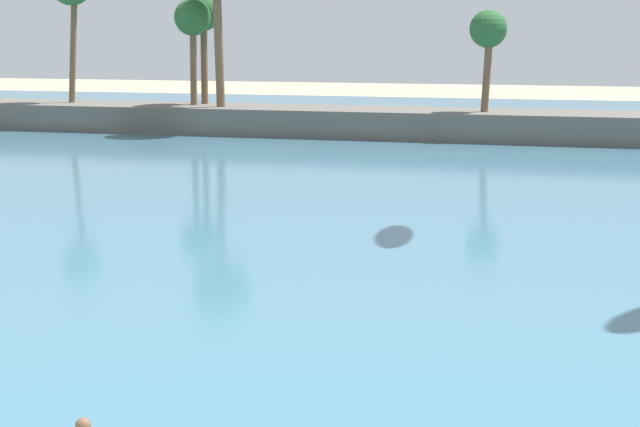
{
  "coord_description": "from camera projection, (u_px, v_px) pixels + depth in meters",
  "views": [
    {
      "loc": [
        4.17,
        -3.76,
        6.71
      ],
      "look_at": [
        -0.81,
        14.02,
        3.49
      ],
      "focal_mm": 58.95,
      "sensor_mm": 36.0,
      "label": 1
    }
  ],
  "objects": [
    {
      "name": "sea",
      "position": [
        534.0,
        153.0,
        58.17
      ],
      "size": [
        220.0,
        93.22,
        0.06
      ],
      "primitive_type": "cube",
      "color": "teal",
      "rests_on": "ground"
    },
    {
      "name": "palm_headland",
      "position": [
        536.0,
        104.0,
        64.12
      ],
      "size": [
        107.71,
        6.15,
        12.91
      ],
      "color": "#605B54",
      "rests_on": "ground"
    }
  ]
}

